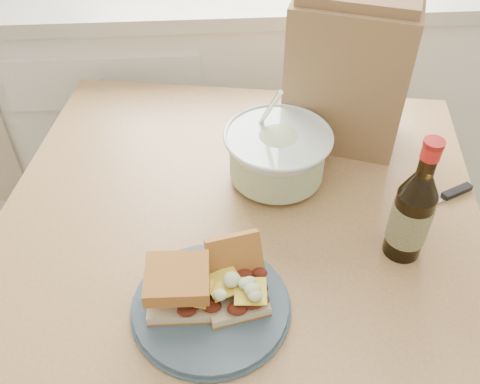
{
  "coord_description": "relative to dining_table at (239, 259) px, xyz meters",
  "views": [
    {
      "loc": [
        -0.2,
        0.06,
        1.56
      ],
      "look_at": [
        -0.15,
        0.79,
        0.88
      ],
      "focal_mm": 40.0,
      "sensor_mm": 36.0,
      "label": 1
    }
  ],
  "objects": [
    {
      "name": "paper_bag",
      "position": [
        0.25,
        0.26,
        0.28
      ],
      "size": [
        0.29,
        0.24,
        0.33
      ],
      "primitive_type": "cube",
      "rotation": [
        0.0,
        0.0,
        -0.35
      ],
      "color": "#906845",
      "rests_on": "dining_table"
    },
    {
      "name": "cabinet_run",
      "position": [
        0.16,
        0.91,
        -0.21
      ],
      "size": [
        2.5,
        0.64,
        0.94
      ],
      "color": "white",
      "rests_on": "ground"
    },
    {
      "name": "dining_table",
      "position": [
        0.0,
        0.0,
        0.0
      ],
      "size": [
        1.11,
        1.11,
        0.8
      ],
      "rotation": [
        0.0,
        0.0,
        -0.17
      ],
      "color": "tan",
      "rests_on": "ground"
    },
    {
      "name": "coleslaw_bowl",
      "position": [
        0.09,
        0.12,
        0.17
      ],
      "size": [
        0.22,
        0.22,
        0.22
      ],
      "color": "silver",
      "rests_on": "dining_table"
    },
    {
      "name": "knife",
      "position": [
        0.44,
        0.04,
        0.12
      ],
      "size": [
        0.17,
        0.09,
        0.01
      ],
      "rotation": [
        0.0,
        0.0,
        0.41
      ],
      "color": "silver",
      "rests_on": "dining_table"
    },
    {
      "name": "beer_bottle",
      "position": [
        0.3,
        -0.09,
        0.21
      ],
      "size": [
        0.07,
        0.07,
        0.26
      ],
      "rotation": [
        0.0,
        0.0,
        -0.03
      ],
      "color": "black",
      "rests_on": "dining_table"
    },
    {
      "name": "sandwich_left",
      "position": [
        -0.11,
        -0.19,
        0.17
      ],
      "size": [
        0.11,
        0.1,
        0.08
      ],
      "rotation": [
        0.0,
        0.0,
        -0.02
      ],
      "color": "beige",
      "rests_on": "plate"
    },
    {
      "name": "sandwich_right",
      "position": [
        -0.02,
        -0.18,
        0.16
      ],
      "size": [
        0.12,
        0.15,
        0.08
      ],
      "rotation": [
        0.0,
        0.0,
        0.21
      ],
      "color": "beige",
      "rests_on": "plate"
    },
    {
      "name": "plate",
      "position": [
        -0.06,
        -0.2,
        0.13
      ],
      "size": [
        0.26,
        0.26,
        0.02
      ],
      "primitive_type": "cylinder",
      "color": "#3B505F",
      "rests_on": "dining_table"
    }
  ]
}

